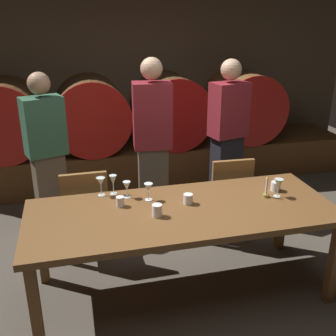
% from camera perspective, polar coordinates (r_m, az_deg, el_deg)
% --- Properties ---
extents(ground_plane, '(8.62, 8.62, 0.00)m').
position_cam_1_polar(ground_plane, '(3.51, 1.42, -16.60)').
color(ground_plane, '#4C443A').
extents(back_wall, '(6.63, 0.24, 2.95)m').
position_cam_1_polar(back_wall, '(5.74, -6.52, 14.38)').
color(back_wall, brown).
rests_on(back_wall, ground).
extents(barrel_shelf, '(5.97, 0.90, 0.49)m').
position_cam_1_polar(barrel_shelf, '(5.50, -5.22, 0.89)').
color(barrel_shelf, brown).
rests_on(barrel_shelf, ground).
extents(wine_barrel_far_left, '(0.93, 0.92, 0.93)m').
position_cam_1_polar(wine_barrel_far_left, '(5.30, -22.08, 6.56)').
color(wine_barrel_far_left, '#513319').
rests_on(wine_barrel_far_left, barrel_shelf).
extents(wine_barrel_center_left, '(0.93, 0.92, 0.93)m').
position_cam_1_polar(wine_barrel_center_left, '(5.25, -10.87, 7.61)').
color(wine_barrel_center_left, '#513319').
rests_on(wine_barrel_center_left, barrel_shelf).
extents(wine_barrel_center_right, '(0.93, 0.92, 0.93)m').
position_cam_1_polar(wine_barrel_center_right, '(5.40, 0.20, 8.37)').
color(wine_barrel_center_right, '#513319').
rests_on(wine_barrel_center_right, barrel_shelf).
extents(wine_barrel_far_right, '(0.93, 0.92, 0.93)m').
position_cam_1_polar(wine_barrel_far_right, '(5.74, 10.46, 8.79)').
color(wine_barrel_far_right, brown).
rests_on(wine_barrel_far_right, barrel_shelf).
extents(dining_table, '(2.36, 0.92, 0.75)m').
position_cam_1_polar(dining_table, '(3.11, 2.09, -6.97)').
color(dining_table, brown).
rests_on(dining_table, ground).
extents(chair_left, '(0.40, 0.40, 0.88)m').
position_cam_1_polar(chair_left, '(3.73, -11.64, -5.73)').
color(chair_left, brown).
rests_on(chair_left, ground).
extents(chair_right, '(0.42, 0.42, 0.88)m').
position_cam_1_polar(chair_right, '(3.99, 8.47, -3.67)').
color(chair_right, brown).
rests_on(chair_right, ground).
extents(guest_left, '(0.44, 0.35, 1.64)m').
position_cam_1_polar(guest_left, '(4.16, -16.79, 1.94)').
color(guest_left, brown).
rests_on(guest_left, ground).
extents(guest_center, '(0.40, 0.28, 1.76)m').
position_cam_1_polar(guest_center, '(4.10, -2.20, 3.55)').
color(guest_center, brown).
rests_on(guest_center, ground).
extents(guest_right, '(0.43, 0.33, 1.72)m').
position_cam_1_polar(guest_right, '(4.38, 8.42, 4.22)').
color(guest_right, black).
rests_on(guest_right, ground).
extents(candle_center, '(0.05, 0.05, 0.19)m').
position_cam_1_polar(candle_center, '(3.35, 13.76, -3.20)').
color(candle_center, olive).
rests_on(candle_center, dining_table).
extents(wine_glass_far_left, '(0.07, 0.07, 0.16)m').
position_cam_1_polar(wine_glass_far_left, '(3.30, -9.52, -1.99)').
color(wine_glass_far_left, silver).
rests_on(wine_glass_far_left, dining_table).
extents(wine_glass_left, '(0.06, 0.06, 0.17)m').
position_cam_1_polar(wine_glass_left, '(3.31, -7.81, -1.79)').
color(wine_glass_left, silver).
rests_on(wine_glass_left, dining_table).
extents(wine_glass_center, '(0.06, 0.06, 0.14)m').
position_cam_1_polar(wine_glass_center, '(3.24, -5.88, -2.62)').
color(wine_glass_center, white).
rests_on(wine_glass_center, dining_table).
extents(wine_glass_right, '(0.07, 0.07, 0.14)m').
position_cam_1_polar(wine_glass_right, '(3.18, -2.80, -2.88)').
color(wine_glass_right, white).
rests_on(wine_glass_right, dining_table).
extents(wine_glass_far_right, '(0.07, 0.07, 0.15)m').
position_cam_1_polar(wine_glass_far_right, '(3.35, 15.40, -2.21)').
color(wine_glass_far_right, silver).
rests_on(wine_glass_far_right, dining_table).
extents(cup_far_left, '(0.06, 0.06, 0.08)m').
position_cam_1_polar(cup_far_left, '(3.13, -6.81, -4.75)').
color(cup_far_left, white).
rests_on(cup_far_left, dining_table).
extents(cup_center_left, '(0.07, 0.07, 0.09)m').
position_cam_1_polar(cup_center_left, '(2.96, -1.56, -6.05)').
color(cup_center_left, white).
rests_on(cup_center_left, dining_table).
extents(cup_center_right, '(0.07, 0.07, 0.08)m').
position_cam_1_polar(cup_center_right, '(3.15, 2.87, -4.40)').
color(cup_center_right, white).
rests_on(cup_center_right, dining_table).
extents(cup_far_right, '(0.08, 0.08, 0.08)m').
position_cam_1_polar(cup_far_right, '(3.49, 15.03, -2.51)').
color(cup_far_right, white).
rests_on(cup_far_right, dining_table).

